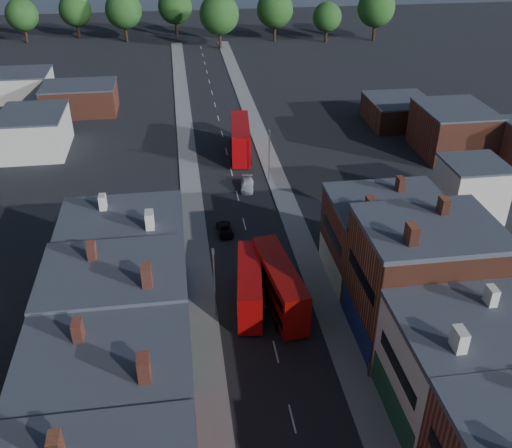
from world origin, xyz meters
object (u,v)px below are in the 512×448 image
object	(u,v)px
bus_1	(279,284)
car_3	(247,185)
bus_2	(240,138)
car_2	(225,230)
ped_3	(369,369)
bus_0	(250,285)

from	to	relation	value
bus_1	car_3	bearing A→B (deg)	82.41
bus_2	car_2	distance (m)	24.78
car_2	ped_3	distance (m)	28.36
bus_2	ped_3	world-z (taller)	bus_2
bus_2	car_3	size ratio (longest dim) A/B	2.84
bus_2	ped_3	xyz separation A→B (m)	(5.53, -50.55, -2.05)
bus_0	bus_2	distance (m)	38.98
bus_2	car_2	size ratio (longest dim) A/B	3.23
car_3	car_2	bearing A→B (deg)	-102.51
bus_0	bus_1	world-z (taller)	bus_1
bus_2	car_2	bearing A→B (deg)	-96.04
bus_0	bus_1	bearing A→B (deg)	-4.82
bus_2	car_2	world-z (taller)	bus_2
bus_1	bus_2	bearing A→B (deg)	81.80
bus_0	bus_1	size ratio (longest dim) A/B	0.90
bus_0	car_3	size ratio (longest dim) A/B	2.41
bus_1	ped_3	size ratio (longest dim) A/B	7.92
car_3	bus_0	bearing A→B (deg)	-89.10
bus_0	bus_1	xyz separation A→B (m)	(3.00, -0.64, 0.27)
bus_0	ped_3	distance (m)	15.01
bus_1	bus_2	size ratio (longest dim) A/B	0.94
car_2	car_3	bearing A→B (deg)	66.22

